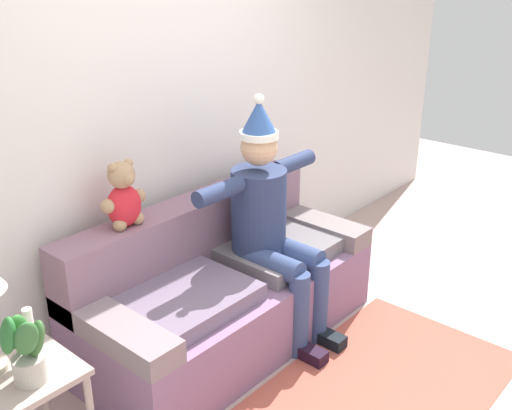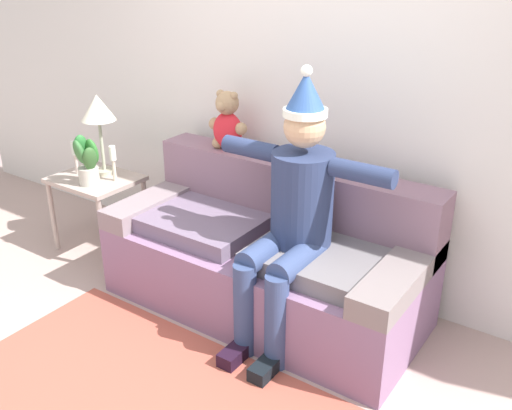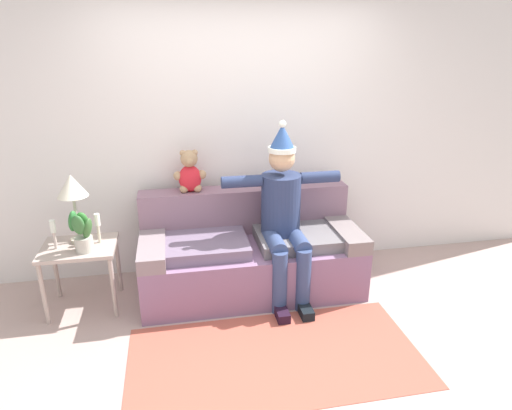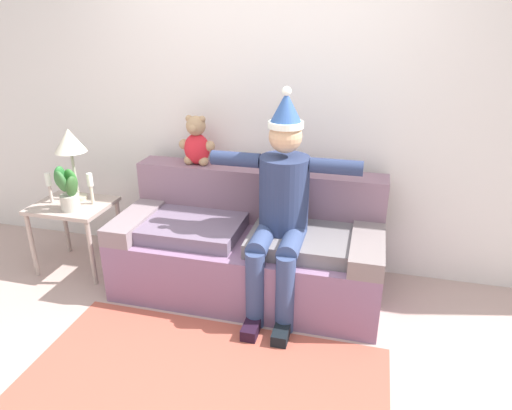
% 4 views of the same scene
% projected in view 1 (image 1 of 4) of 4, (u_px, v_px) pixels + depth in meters
% --- Properties ---
extents(ground_plane, '(10.00, 10.00, 0.00)m').
position_uv_depth(ground_plane, '(364.00, 409.00, 3.21)').
color(ground_plane, '#B4978E').
extents(back_wall, '(7.00, 0.10, 2.70)m').
position_uv_depth(back_wall, '(159.00, 116.00, 3.64)').
color(back_wall, silver).
rests_on(back_wall, ground_plane).
extents(couch, '(1.91, 0.86, 0.86)m').
position_uv_depth(couch, '(223.00, 289.00, 3.72)').
color(couch, slate).
rests_on(couch, ground_plane).
extents(person_seated, '(1.02, 0.77, 1.53)m').
position_uv_depth(person_seated, '(271.00, 219.00, 3.63)').
color(person_seated, navy).
rests_on(person_seated, ground_plane).
extents(teddy_bear, '(0.29, 0.17, 0.38)m').
position_uv_depth(teddy_bear, '(124.00, 197.00, 3.26)').
color(teddy_bear, red).
rests_on(teddy_bear, couch).
extents(side_table, '(0.58, 0.48, 0.56)m').
position_uv_depth(side_table, '(8.00, 394.00, 2.62)').
color(side_table, '#B09C92').
rests_on(side_table, ground_plane).
extents(potted_plant, '(0.22, 0.21, 0.35)m').
position_uv_depth(potted_plant, '(25.00, 348.00, 2.50)').
color(potted_plant, '#B9B5A7').
rests_on(potted_plant, side_table).
extents(candle_short, '(0.04, 0.04, 0.25)m').
position_uv_depth(candle_short, '(29.00, 326.00, 2.66)').
color(candle_short, beige).
rests_on(candle_short, side_table).
extents(area_rug, '(2.08, 1.04, 0.01)m').
position_uv_depth(area_rug, '(362.00, 408.00, 3.22)').
color(area_rug, '#AD5242').
rests_on(area_rug, ground_plane).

